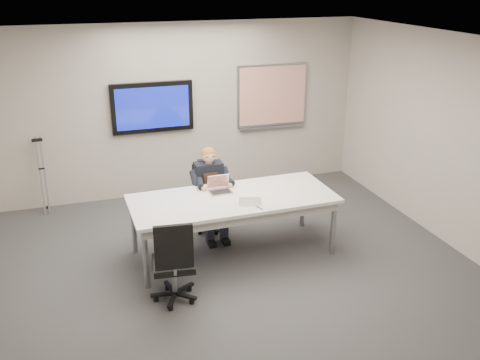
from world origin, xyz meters
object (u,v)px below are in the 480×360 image
object	(u,v)px
conference_table	(233,204)
office_chair_near	(174,276)
seated_person	(212,202)
office_chair_far	(208,209)
laptop	(220,188)

from	to	relation	value
conference_table	office_chair_near	bearing A→B (deg)	-139.03
office_chair_near	seated_person	world-z (taller)	seated_person
office_chair_near	office_chair_far	bearing A→B (deg)	-109.98
office_chair_far	laptop	distance (m)	0.81
seated_person	laptop	distance (m)	0.50
office_chair_near	seated_person	bearing A→B (deg)	-113.45
seated_person	laptop	size ratio (longest dim) A/B	4.16
seated_person	conference_table	bearing A→B (deg)	-77.97
office_chair_near	laptop	bearing A→B (deg)	-121.09
office_chair_far	conference_table	bearing A→B (deg)	-78.84
office_chair_near	laptop	distance (m)	1.50
conference_table	office_chair_near	xyz separation A→B (m)	(-0.96, -0.86, -0.39)
conference_table	office_chair_far	size ratio (longest dim) A/B	2.78
office_chair_far	seated_person	world-z (taller)	seated_person
office_chair_near	laptop	xyz separation A→B (m)	(0.86, 1.11, 0.54)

